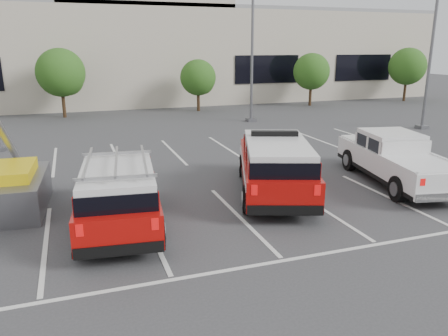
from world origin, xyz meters
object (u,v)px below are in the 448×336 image
object	(u,v)px
light_pole_mid	(252,42)
light_pole_right	(432,42)
tree_mid_right	(199,79)
ladder_suv	(119,199)
tree_mid_left	(62,74)
tree_far_right	(408,68)
convention_building	(119,49)
fire_chief_suv	(275,170)
utility_rig	(4,191)
white_pickup	(395,164)
tree_right	(312,73)

from	to	relation	value
light_pole_mid	light_pole_right	distance (m)	10.82
tree_mid_right	light_pole_mid	world-z (taller)	light_pole_mid
light_pole_mid	ladder_suv	bearing A→B (deg)	-123.97
ladder_suv	tree_mid_right	bearing A→B (deg)	74.98
tree_mid_left	light_pole_right	xyz separation A→B (m)	(20.91, -12.05, 2.14)
light_pole_mid	ladder_suv	xyz separation A→B (m)	(-10.42, -15.47, -4.36)
tree_mid_left	tree_far_right	size ratio (longest dim) A/B	1.00
convention_building	fire_chief_suv	world-z (taller)	convention_building
ladder_suv	utility_rig	world-z (taller)	utility_rig
tree_mid_left	tree_far_right	distance (m)	30.00
ladder_suv	utility_rig	xyz separation A→B (m)	(-3.22, 2.42, -0.20)
ladder_suv	white_pickup	bearing A→B (deg)	11.54
tree_right	tree_far_right	size ratio (longest dim) A/B	0.91
white_pickup	light_pole_mid	bearing A→B (deg)	99.96
tree_far_right	ladder_suv	distance (m)	35.79
tree_far_right	ladder_suv	size ratio (longest dim) A/B	0.89
tree_far_right	fire_chief_suv	xyz separation A→B (m)	(-23.17, -20.35, -2.18)
tree_mid_left	ladder_suv	world-z (taller)	tree_mid_left
utility_rig	tree_far_right	bearing A→B (deg)	34.45
tree_mid_right	tree_right	size ratio (longest dim) A/B	0.90
tree_mid_left	convention_building	bearing A→B (deg)	62.60
fire_chief_suv	white_pickup	xyz separation A→B (m)	(4.79, -0.29, -0.13)
ladder_suv	utility_rig	size ratio (longest dim) A/B	1.43
convention_building	tree_mid_right	bearing A→B (deg)	-63.43
tree_right	convention_building	bearing A→B (deg)	146.63
light_pole_mid	ladder_suv	size ratio (longest dim) A/B	1.88
tree_mid_right	tree_right	world-z (taller)	tree_right
light_pole_mid	ladder_suv	world-z (taller)	light_pole_mid
tree_far_right	light_pole_right	world-z (taller)	light_pole_right
tree_mid_left	tree_mid_right	xyz separation A→B (m)	(10.00, -0.00, -0.54)
tree_far_right	ladder_suv	bearing A→B (deg)	-142.96
tree_right	utility_rig	size ratio (longest dim) A/B	1.16
ladder_suv	utility_rig	distance (m)	4.03
utility_rig	tree_mid_left	bearing A→B (deg)	88.23
tree_right	light_pole_mid	distance (m)	10.38
tree_right	tree_far_right	distance (m)	10.00
fire_chief_suv	convention_building	bearing A→B (deg)	113.07
light_pole_right	tree_far_right	bearing A→B (deg)	52.96
convention_building	tree_right	distance (m)	17.96
fire_chief_suv	white_pickup	world-z (taller)	fire_chief_suv
convention_building	tree_right	world-z (taller)	convention_building
ladder_suv	fire_chief_suv	bearing A→B (deg)	18.92
utility_rig	light_pole_right	bearing A→B (deg)	20.71
tree_right	light_pole_right	xyz separation A→B (m)	(0.91, -12.05, 2.41)
tree_mid_left	utility_rig	world-z (taller)	tree_mid_left
tree_mid_left	fire_chief_suv	world-z (taller)	tree_mid_left
convention_building	tree_mid_right	size ratio (longest dim) A/B	15.04
white_pickup	utility_rig	distance (m)	13.44
convention_building	ladder_suv	size ratio (longest dim) A/B	11.02
ladder_suv	convention_building	bearing A→B (deg)	90.00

